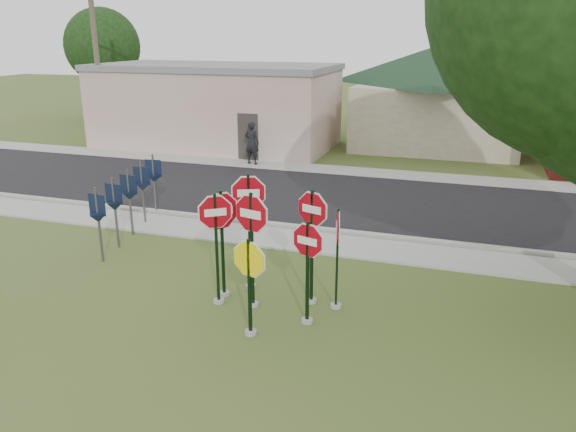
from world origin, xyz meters
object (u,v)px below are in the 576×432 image
(stop_sign_left, at_px, (216,234))
(utility_pole_near, at_px, (96,49))
(stop_sign_yellow, at_px, (249,277))
(pedestrian, at_px, (252,143))
(stop_sign_center, at_px, (252,233))

(stop_sign_left, height_order, utility_pole_near, utility_pole_near)
(stop_sign_yellow, height_order, pedestrian, stop_sign_yellow)
(stop_sign_center, bearing_deg, pedestrian, 111.96)
(stop_sign_center, height_order, stop_sign_left, stop_sign_center)
(stop_sign_yellow, bearing_deg, pedestrian, 111.75)
(stop_sign_center, height_order, utility_pole_near, utility_pole_near)
(stop_sign_yellow, distance_m, stop_sign_left, 1.62)
(stop_sign_center, distance_m, stop_sign_yellow, 1.29)
(stop_sign_left, bearing_deg, stop_sign_yellow, -41.51)
(utility_pole_near, distance_m, pedestrian, 9.43)
(stop_sign_yellow, relative_size, pedestrian, 1.10)
(stop_sign_center, xyz_separation_m, stop_sign_left, (-0.78, -0.09, -0.08))
(stop_sign_yellow, height_order, utility_pole_near, utility_pole_near)
(pedestrian, bearing_deg, utility_pole_near, 0.00)
(stop_sign_center, height_order, pedestrian, stop_sign_center)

